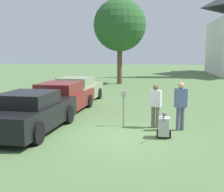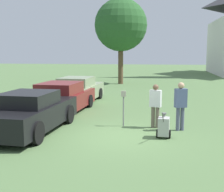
{
  "view_description": "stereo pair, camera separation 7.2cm",
  "coord_description": "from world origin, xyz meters",
  "px_view_note": "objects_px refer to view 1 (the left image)",
  "views": [
    {
      "loc": [
        1.22,
        -10.23,
        2.85
      ],
      "look_at": [
        -0.5,
        1.89,
        1.1
      ],
      "focal_mm": 50.0,
      "sensor_mm": 36.0,
      "label": 1
    },
    {
      "loc": [
        1.29,
        -10.22,
        2.85
      ],
      "look_at": [
        -0.5,
        1.89,
        1.1
      ],
      "focal_mm": 50.0,
      "sensor_mm": 36.0,
      "label": 2
    }
  ],
  "objects_px": {
    "parked_car_black": "(31,113)",
    "person_worker": "(156,103)",
    "person_supervisor": "(181,103)",
    "parked_car_sage": "(77,91)",
    "equipment_cart": "(164,126)",
    "parked_car_maroon": "(61,99)",
    "parking_meter": "(124,102)"
  },
  "relations": [
    {
      "from": "equipment_cart",
      "to": "parked_car_sage",
      "type": "bearing_deg",
      "value": 129.94
    },
    {
      "from": "person_supervisor",
      "to": "equipment_cart",
      "type": "relative_size",
      "value": 1.77
    },
    {
      "from": "parked_car_sage",
      "to": "equipment_cart",
      "type": "bearing_deg",
      "value": -51.9
    },
    {
      "from": "parked_car_maroon",
      "to": "equipment_cart",
      "type": "xyz_separation_m",
      "value": [
        4.69,
        -3.72,
        -0.27
      ]
    },
    {
      "from": "parked_car_sage",
      "to": "person_supervisor",
      "type": "distance_m",
      "value": 7.73
    },
    {
      "from": "person_supervisor",
      "to": "parked_car_maroon",
      "type": "bearing_deg",
      "value": -46.34
    },
    {
      "from": "person_supervisor",
      "to": "parked_car_black",
      "type": "bearing_deg",
      "value": -9.96
    },
    {
      "from": "parked_car_maroon",
      "to": "parked_car_sage",
      "type": "relative_size",
      "value": 1.02
    },
    {
      "from": "parked_car_maroon",
      "to": "parked_car_sage",
      "type": "xyz_separation_m",
      "value": [
        0.0,
        3.0,
        0.01
      ]
    },
    {
      "from": "parking_meter",
      "to": "person_supervisor",
      "type": "bearing_deg",
      "value": -9.99
    },
    {
      "from": "parked_car_maroon",
      "to": "parked_car_sage",
      "type": "distance_m",
      "value": 3.0
    },
    {
      "from": "person_supervisor",
      "to": "equipment_cart",
      "type": "xyz_separation_m",
      "value": [
        -0.6,
        -1.09,
        -0.62
      ]
    },
    {
      "from": "parked_car_sage",
      "to": "equipment_cart",
      "type": "distance_m",
      "value": 8.2
    },
    {
      "from": "person_worker",
      "to": "equipment_cart",
      "type": "height_order",
      "value": "person_worker"
    },
    {
      "from": "parked_car_black",
      "to": "person_worker",
      "type": "relative_size",
      "value": 2.95
    },
    {
      "from": "parked_car_sage",
      "to": "equipment_cart",
      "type": "height_order",
      "value": "parked_car_sage"
    },
    {
      "from": "parked_car_black",
      "to": "parked_car_sage",
      "type": "bearing_deg",
      "value": 93.16
    },
    {
      "from": "parked_car_black",
      "to": "equipment_cart",
      "type": "height_order",
      "value": "parked_car_black"
    },
    {
      "from": "parked_car_maroon",
      "to": "parking_meter",
      "type": "distance_m",
      "value": 3.91
    },
    {
      "from": "parked_car_black",
      "to": "person_worker",
      "type": "height_order",
      "value": "person_worker"
    },
    {
      "from": "parking_meter",
      "to": "equipment_cart",
      "type": "height_order",
      "value": "parking_meter"
    },
    {
      "from": "parked_car_maroon",
      "to": "equipment_cart",
      "type": "height_order",
      "value": "parked_car_maroon"
    },
    {
      "from": "equipment_cart",
      "to": "parked_car_black",
      "type": "bearing_deg",
      "value": -176.91
    },
    {
      "from": "parked_car_sage",
      "to": "person_worker",
      "type": "xyz_separation_m",
      "value": [
        4.4,
        -5.32,
        0.26
      ]
    },
    {
      "from": "parked_car_black",
      "to": "equipment_cart",
      "type": "bearing_deg",
      "value": 1.25
    },
    {
      "from": "parking_meter",
      "to": "person_worker",
      "type": "relative_size",
      "value": 0.83
    },
    {
      "from": "parked_car_black",
      "to": "person_supervisor",
      "type": "bearing_deg",
      "value": 13.16
    },
    {
      "from": "parked_car_sage",
      "to": "equipment_cart",
      "type": "relative_size",
      "value": 5.1
    },
    {
      "from": "parked_car_black",
      "to": "parked_car_maroon",
      "type": "relative_size",
      "value": 0.93
    },
    {
      "from": "parked_car_sage",
      "to": "person_supervisor",
      "type": "xyz_separation_m",
      "value": [
        5.3,
        -5.62,
        0.34
      ]
    },
    {
      "from": "parking_meter",
      "to": "person_worker",
      "type": "bearing_deg",
      "value": -3.4
    },
    {
      "from": "parked_car_sage",
      "to": "parking_meter",
      "type": "relative_size",
      "value": 3.74
    }
  ]
}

